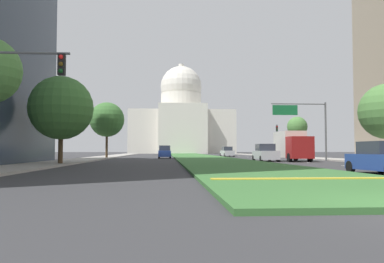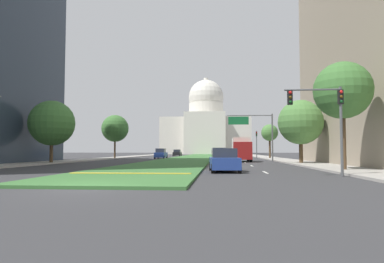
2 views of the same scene
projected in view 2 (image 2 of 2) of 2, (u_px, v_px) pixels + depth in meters
ground_plane at (195, 157)px, 75.08m from camera, size 273.15×273.15×0.00m
grass_median at (193, 157)px, 68.90m from camera, size 8.01×111.74×0.14m
median_curb_nose at (130, 173)px, 20.32m from camera, size 7.21×0.50×0.04m
lane_dashes_right at (241, 160)px, 51.28m from camera, size 0.16×55.53×0.01m
sidewalk_left at (111, 158)px, 63.89m from camera, size 4.00×111.74×0.15m
sidewalk_right at (273, 158)px, 61.55m from camera, size 4.00×111.74×0.15m
capitol_building at (206, 127)px, 136.66m from camera, size 33.89×26.35×30.48m
traffic_light_near_right at (326, 111)px, 19.98m from camera, size 3.34×0.35×5.20m
traffic_light_far_right at (257, 141)px, 65.10m from camera, size 0.28×0.35×5.20m
overhead_guide_sign at (255, 127)px, 47.26m from camera, size 6.22×0.20×6.50m
street_tree_right_near at (343, 91)px, 24.90m from camera, size 4.13×4.13×7.91m
street_tree_left_mid at (52, 123)px, 38.93m from camera, size 5.10×5.10×7.13m
street_tree_right_mid at (300, 122)px, 37.75m from camera, size 4.89×4.89×7.03m
street_tree_left_far at (115, 128)px, 61.88m from camera, size 4.83×4.83×7.85m
street_tree_right_far at (270, 133)px, 60.97m from camera, size 2.95×2.95×6.11m
sedan_lead_stopped at (224, 161)px, 24.27m from camera, size 2.23×4.35×1.65m
sedan_midblock at (219, 155)px, 45.83m from camera, size 2.01×4.34×1.85m
sedan_distant at (161, 154)px, 62.74m from camera, size 1.85×4.58×1.83m
sedan_far_horizon at (221, 153)px, 73.75m from camera, size 2.02×4.59×1.77m
sedan_very_far at (177, 153)px, 88.55m from camera, size 1.95×4.21×1.69m
box_truck_delivery at (241, 149)px, 45.85m from camera, size 2.40×6.40×3.20m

